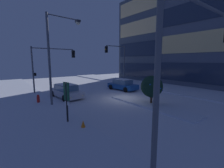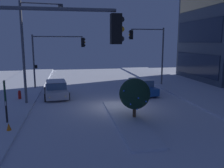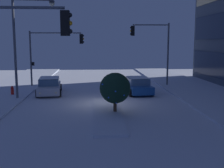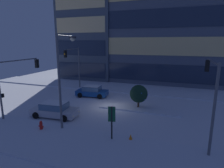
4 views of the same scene
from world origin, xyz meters
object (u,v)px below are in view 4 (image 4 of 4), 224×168
object	(u,v)px
decorated_tree_median	(139,94)
street_lamp_arched	(64,68)
car_far	(92,91)
construction_cone	(131,138)
traffic_light_corner_far_left	(74,61)
traffic_light_corner_near_right	(211,85)
traffic_light_corner_near_left	(17,75)
fire_hydrant	(41,126)
car_near	(55,110)
parking_info_sign	(112,119)

from	to	relation	value
decorated_tree_median	street_lamp_arched	bearing A→B (deg)	-127.55
car_far	street_lamp_arched	bearing A→B (deg)	95.96
decorated_tree_median	construction_cone	distance (m)	7.72
traffic_light_corner_far_left	car_far	bearing A→B (deg)	60.74
traffic_light_corner_near_right	construction_cone	world-z (taller)	traffic_light_corner_near_right
traffic_light_corner_far_left	decorated_tree_median	bearing A→B (deg)	66.33
traffic_light_corner_near_left	fire_hydrant	distance (m)	6.79
car_near	car_far	xyz separation A→B (m)	(0.34, 7.96, -0.00)
traffic_light_corner_near_left	parking_info_sign	xyz separation A→B (m)	(11.23, -2.37, -2.30)
traffic_light_corner_near_right	fire_hydrant	distance (m)	13.84
car_near	construction_cone	size ratio (longest dim) A/B	8.85
street_lamp_arched	parking_info_sign	xyz separation A→B (m)	(4.81, -1.21, -3.52)
traffic_light_corner_near_left	construction_cone	distance (m)	13.30
street_lamp_arched	fire_hydrant	distance (m)	5.30
traffic_light_corner_near_right	parking_info_sign	distance (m)	7.63
car_near	car_far	size ratio (longest dim) A/B	1.08
fire_hydrant	construction_cone	world-z (taller)	fire_hydrant
car_far	construction_cone	xyz separation A→B (m)	(8.10, -10.13, -0.44)
traffic_light_corner_near_right	fire_hydrant	size ratio (longest dim) A/B	7.06
traffic_light_corner_near_right	street_lamp_arched	xyz separation A→B (m)	(-11.53, -1.19, 0.84)
car_far	traffic_light_corner_near_left	bearing A→B (deg)	55.48
car_near	decorated_tree_median	distance (m)	9.20
decorated_tree_median	traffic_light_corner_near_right	bearing A→B (deg)	-41.07
street_lamp_arched	construction_cone	xyz separation A→B (m)	(6.19, -0.79, -4.97)
car_near	traffic_light_corner_near_right	bearing A→B (deg)	-6.12
street_lamp_arched	parking_info_sign	distance (m)	6.08
traffic_light_corner_near_right	street_lamp_arched	size ratio (longest dim) A/B	0.77
traffic_light_corner_near_right	car_far	bearing A→B (deg)	58.77
parking_info_sign	decorated_tree_median	distance (m)	7.95
car_near	car_far	bearing A→B (deg)	82.18
traffic_light_corner_far_left	street_lamp_arched	size ratio (longest dim) A/B	0.81
car_far	traffic_light_corner_near_right	world-z (taller)	traffic_light_corner_near_right
parking_info_sign	construction_cone	world-z (taller)	parking_info_sign
street_lamp_arched	decorated_tree_median	world-z (taller)	street_lamp_arched
car_near	construction_cone	world-z (taller)	car_near
street_lamp_arched	construction_cone	world-z (taller)	street_lamp_arched
fire_hydrant	parking_info_sign	distance (m)	6.37
traffic_light_corner_near_left	car_near	bearing A→B (deg)	-87.02
car_far	construction_cone	world-z (taller)	car_far
decorated_tree_median	traffic_light_corner_near_left	bearing A→B (deg)	-154.35
construction_cone	traffic_light_corner_far_left	bearing A→B (deg)	134.41
car_near	construction_cone	distance (m)	8.72
fire_hydrant	decorated_tree_median	bearing A→B (deg)	51.92
traffic_light_corner_near_right	fire_hydrant	bearing A→B (deg)	102.48
car_far	decorated_tree_median	world-z (taller)	decorated_tree_median
traffic_light_corner_near_right	decorated_tree_median	xyz separation A→B (m)	(-6.36, 5.54, -2.72)
fire_hydrant	parking_info_sign	size ratio (longest dim) A/B	0.32
traffic_light_corner_near_left	construction_cone	world-z (taller)	traffic_light_corner_near_left
traffic_light_corner_near_right	traffic_light_corner_near_left	world-z (taller)	traffic_light_corner_near_right
car_far	traffic_light_corner_far_left	size ratio (longest dim) A/B	0.69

